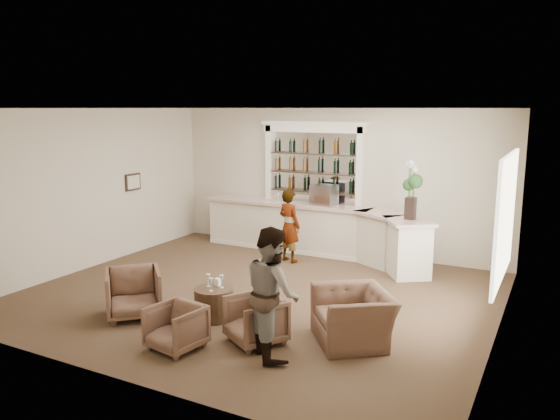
# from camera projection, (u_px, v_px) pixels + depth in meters

# --- Properties ---
(ground) EXTENTS (8.00, 8.00, 0.00)m
(ground) POSITION_uv_depth(u_px,v_px,m) (259.00, 295.00, 9.81)
(ground) COLOR brown
(ground) RESTS_ON ground
(room_shell) EXTENTS (8.04, 7.02, 3.32)m
(room_shell) POSITION_uv_depth(u_px,v_px,m) (285.00, 162.00, 9.92)
(room_shell) COLOR beige
(room_shell) RESTS_ON ground
(bar_counter) EXTENTS (5.72, 1.80, 1.14)m
(bar_counter) POSITION_uv_depth(u_px,v_px,m) (318.00, 230.00, 12.38)
(bar_counter) COLOR white
(bar_counter) RESTS_ON ground
(back_bar_alcove) EXTENTS (2.64, 0.25, 3.00)m
(back_bar_alcove) POSITION_uv_depth(u_px,v_px,m) (313.00, 164.00, 12.62)
(back_bar_alcove) COLOR white
(back_bar_alcove) RESTS_ON ground
(cocktail_table) EXTENTS (0.63, 0.63, 0.50)m
(cocktail_table) POSITION_uv_depth(u_px,v_px,m) (214.00, 303.00, 8.65)
(cocktail_table) COLOR #432D1D
(cocktail_table) RESTS_ON ground
(sommelier) EXTENTS (0.68, 0.55, 1.59)m
(sommelier) POSITION_uv_depth(u_px,v_px,m) (289.00, 226.00, 11.79)
(sommelier) COLOR gray
(sommelier) RESTS_ON ground
(guest) EXTENTS (1.09, 1.09, 1.78)m
(guest) POSITION_uv_depth(u_px,v_px,m) (272.00, 292.00, 7.26)
(guest) COLOR gray
(guest) RESTS_ON ground
(armchair_left) EXTENTS (1.20, 1.20, 0.78)m
(armchair_left) POSITION_uv_depth(u_px,v_px,m) (133.00, 293.00, 8.71)
(armchair_left) COLOR brown
(armchair_left) RESTS_ON ground
(armchair_center) EXTENTS (0.78, 0.79, 0.63)m
(armchair_center) POSITION_uv_depth(u_px,v_px,m) (176.00, 327.00, 7.55)
(armchair_center) COLOR brown
(armchair_center) RESTS_ON ground
(armchair_right) EXTENTS (1.01, 1.01, 0.68)m
(armchair_right) POSITION_uv_depth(u_px,v_px,m) (255.00, 320.00, 7.75)
(armchair_right) COLOR brown
(armchair_right) RESTS_ON ground
(armchair_far) EXTENTS (1.49, 1.52, 0.74)m
(armchair_far) POSITION_uv_depth(u_px,v_px,m) (353.00, 317.00, 7.78)
(armchair_far) COLOR brown
(armchair_far) RESTS_ON ground
(espresso_machine) EXTENTS (0.56, 0.48, 0.46)m
(espresso_machine) POSITION_uv_depth(u_px,v_px,m) (324.00, 195.00, 12.26)
(espresso_machine) COLOR #B4B4B9
(espresso_machine) RESTS_ON bar_counter
(flower_vase) EXTENTS (0.30, 0.30, 1.15)m
(flower_vase) POSITION_uv_depth(u_px,v_px,m) (411.00, 187.00, 10.67)
(flower_vase) COLOR black
(flower_vase) RESTS_ON bar_counter
(wine_glass_bar_left) EXTENTS (0.07, 0.07, 0.21)m
(wine_glass_bar_left) POSITION_uv_depth(u_px,v_px,m) (278.00, 197.00, 12.78)
(wine_glass_bar_left) COLOR white
(wine_glass_bar_left) RESTS_ON bar_counter
(wine_glass_bar_right) EXTENTS (0.07, 0.07, 0.21)m
(wine_glass_bar_right) POSITION_uv_depth(u_px,v_px,m) (290.00, 198.00, 12.60)
(wine_glass_bar_right) COLOR white
(wine_glass_bar_right) RESTS_ON bar_counter
(wine_glass_tbl_a) EXTENTS (0.07, 0.07, 0.21)m
(wine_glass_tbl_a) POSITION_uv_depth(u_px,v_px,m) (208.00, 280.00, 8.67)
(wine_glass_tbl_a) COLOR white
(wine_glass_tbl_a) RESTS_ON cocktail_table
(wine_glass_tbl_b) EXTENTS (0.07, 0.07, 0.21)m
(wine_glass_tbl_b) POSITION_uv_depth(u_px,v_px,m) (222.00, 282.00, 8.61)
(wine_glass_tbl_b) COLOR white
(wine_glass_tbl_b) RESTS_ON cocktail_table
(wine_glass_tbl_c) EXTENTS (0.07, 0.07, 0.21)m
(wine_glass_tbl_c) POSITION_uv_depth(u_px,v_px,m) (211.00, 285.00, 8.46)
(wine_glass_tbl_c) COLOR white
(wine_glass_tbl_c) RESTS_ON cocktail_table
(napkin_holder) EXTENTS (0.08, 0.08, 0.12)m
(napkin_holder) POSITION_uv_depth(u_px,v_px,m) (218.00, 282.00, 8.73)
(napkin_holder) COLOR white
(napkin_holder) RESTS_ON cocktail_table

